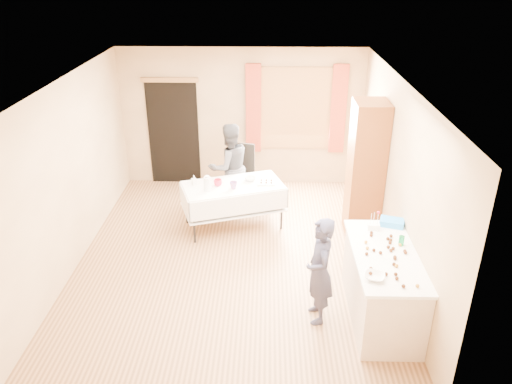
{
  "coord_description": "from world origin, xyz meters",
  "views": [
    {
      "loc": [
        0.49,
        -6.25,
        4.06
      ],
      "look_at": [
        0.33,
        0.0,
        1.08
      ],
      "focal_mm": 35.0,
      "sensor_mm": 36.0,
      "label": 1
    }
  ],
  "objects_px": {
    "cabinet": "(365,171)",
    "woman": "(229,167)",
    "party_table": "(233,202)",
    "girl": "(319,271)",
    "chair": "(240,186)",
    "counter": "(382,286)"
  },
  "relations": [
    {
      "from": "chair",
      "to": "woman",
      "type": "xyz_separation_m",
      "value": [
        -0.16,
        -0.21,
        0.45
      ]
    },
    {
      "from": "party_table",
      "to": "girl",
      "type": "xyz_separation_m",
      "value": [
        1.18,
        -2.29,
        0.24
      ]
    },
    {
      "from": "counter",
      "to": "chair",
      "type": "relative_size",
      "value": 1.51
    },
    {
      "from": "counter",
      "to": "woman",
      "type": "bearing_deg",
      "value": 125.32
    },
    {
      "from": "chair",
      "to": "girl",
      "type": "relative_size",
      "value": 0.78
    },
    {
      "from": "party_table",
      "to": "woman",
      "type": "xyz_separation_m",
      "value": [
        -0.1,
        0.66,
        0.33
      ]
    },
    {
      "from": "girl",
      "to": "woman",
      "type": "bearing_deg",
      "value": -162.85
    },
    {
      "from": "party_table",
      "to": "girl",
      "type": "distance_m",
      "value": 2.58
    },
    {
      "from": "party_table",
      "to": "woman",
      "type": "height_order",
      "value": "woman"
    },
    {
      "from": "cabinet",
      "to": "woman",
      "type": "height_order",
      "value": "cabinet"
    },
    {
      "from": "cabinet",
      "to": "girl",
      "type": "bearing_deg",
      "value": -112.3
    },
    {
      "from": "counter",
      "to": "party_table",
      "type": "bearing_deg",
      "value": 131.11
    },
    {
      "from": "chair",
      "to": "cabinet",
      "type": "bearing_deg",
      "value": -13.29
    },
    {
      "from": "cabinet",
      "to": "woman",
      "type": "bearing_deg",
      "value": 159.23
    },
    {
      "from": "woman",
      "to": "chair",
      "type": "bearing_deg",
      "value": -156.35
    },
    {
      "from": "chair",
      "to": "girl",
      "type": "distance_m",
      "value": 3.37
    },
    {
      "from": "chair",
      "to": "woman",
      "type": "bearing_deg",
      "value": -114.78
    },
    {
      "from": "cabinet",
      "to": "woman",
      "type": "relative_size",
      "value": 1.39
    },
    {
      "from": "cabinet",
      "to": "counter",
      "type": "relative_size",
      "value": 1.33
    },
    {
      "from": "girl",
      "to": "counter",
      "type": "bearing_deg",
      "value": 87.57
    },
    {
      "from": "counter",
      "to": "chair",
      "type": "bearing_deg",
      "value": 121.32
    },
    {
      "from": "cabinet",
      "to": "counter",
      "type": "bearing_deg",
      "value": -92.75
    }
  ]
}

